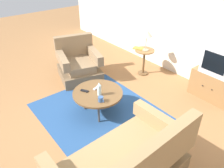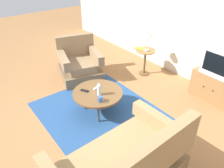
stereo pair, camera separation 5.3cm
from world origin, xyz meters
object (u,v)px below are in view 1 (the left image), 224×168
television (220,61)px  tv_remote_silver (97,88)px  book (138,48)px  tv_remote_dark (84,91)px  tv_stand (213,85)px  couch (124,167)px  side_table (144,57)px  vase (99,89)px  mug (101,99)px  armchair (79,65)px  table_lamp (147,34)px  coffee_table (98,94)px

television → tv_remote_silver: television is taller
book → tv_remote_dark: bearing=-99.6°
tv_stand → tv_remote_dark: (-1.19, -2.22, 0.17)m
tv_remote_dark → tv_remote_silver: same height
couch → tv_remote_silver: (-1.48, 0.65, 0.15)m
side_table → vase: vase is taller
tv_stand → mug: tv_stand is taller
vase → tv_remote_silver: vase is taller
tv_stand → vase: 2.30m
armchair → television: size_ratio=2.01×
table_lamp → tv_remote_dark: (0.33, -1.84, -0.55)m
tv_stand → vase: size_ratio=3.30×
armchair → book: size_ratio=4.08×
vase → book: size_ratio=0.92×
armchair → side_table: 1.52m
tv_remote_silver → book: bearing=5.4°
vase → mug: bearing=-28.5°
couch → side_table: couch is taller
vase → tv_remote_dark: (-0.25, -0.14, -0.11)m
book → table_lamp: bearing=-3.8°
coffee_table → book: size_ratio=3.28×
mug → tv_remote_dark: 0.42m
side_table → mug: side_table is taller
mug → coffee_table: bearing=155.5°
side_table → tv_stand: side_table is taller
coffee_table → tv_remote_silver: 0.14m
vase → side_table: bearing=109.5°
couch → vase: (-1.28, 0.56, 0.26)m
vase → coffee_table: bearing=163.7°
mug → vase: bearing=151.5°
coffee_table → tv_stand: 2.30m
table_lamp → vase: 1.85m
couch → vase: size_ratio=6.94×
side_table → mug: 1.96m
coffee_table → book: bearing=112.1°
vase → book: vase is taller
couch → tv_remote_dark: size_ratio=11.46×
mug → book: size_ratio=0.50×
coffee_table → table_lamp: size_ratio=1.84×
vase → television: bearing=65.8°
side_table → tv_stand: bearing=13.5°
armchair → couch: size_ratio=0.64×
television → tv_remote_dark: television is taller
vase → tv_remote_silver: size_ratio=1.35×
book → coffee_table: bearing=-92.8°
armchair → coffee_table: size_ratio=1.24×
coffee_table → table_lamp: 1.84m
side_table → tv_remote_silver: (0.40, -1.62, 0.02)m
coffee_table → television: (1.02, 2.05, 0.39)m
armchair → tv_remote_silver: armchair is taller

